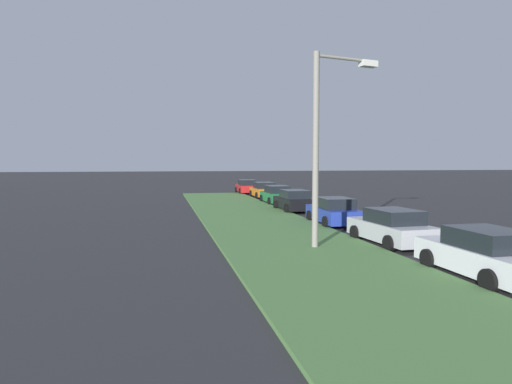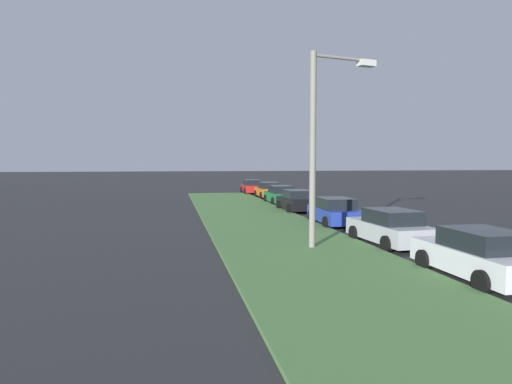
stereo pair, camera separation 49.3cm
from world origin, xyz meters
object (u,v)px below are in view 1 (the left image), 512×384
object	(u,v)px
parked_car_silver	(392,227)
parked_car_black	(294,201)
parked_car_red	(247,187)
streetlight	(324,135)
parked_car_white	(485,254)
parked_car_green	(277,195)
parked_car_orange	(264,190)
parked_car_blue	(334,212)

from	to	relation	value
parked_car_silver	parked_car_black	xyz separation A→B (m)	(12.72, 0.34, 0.00)
parked_car_red	streetlight	bearing A→B (deg)	176.14
parked_car_white	streetlight	bearing A→B (deg)	29.70
parked_car_black	parked_car_green	bearing A→B (deg)	-2.82
parked_car_green	parked_car_red	xyz separation A→B (m)	(11.87, 0.21, 0.00)
parked_car_green	parked_car_orange	distance (m)	5.92
parked_car_blue	parked_car_orange	xyz separation A→B (m)	(18.18, -0.26, 0.00)
parked_car_white	parked_car_orange	xyz separation A→B (m)	(29.62, -0.15, 0.00)
parked_car_blue	parked_car_red	bearing A→B (deg)	1.87
parked_car_silver	parked_car_red	size ratio (longest dim) A/B	1.01
parked_car_white	streetlight	size ratio (longest dim) A/B	0.58
parked_car_red	parked_car_green	bearing A→B (deg)	-177.75
parked_car_green	streetlight	bearing A→B (deg)	170.53
parked_car_blue	parked_car_silver	bearing A→B (deg)	-177.34
parked_car_silver	parked_car_blue	bearing A→B (deg)	-1.97
parked_car_white	parked_car_black	bearing A→B (deg)	0.38
parked_car_blue	parked_car_orange	size ratio (longest dim) A/B	1.01
parked_car_silver	parked_car_orange	size ratio (longest dim) A/B	1.02
parked_car_orange	streetlight	size ratio (longest dim) A/B	0.57
parked_car_white	parked_car_green	world-z (taller)	same
parked_car_blue	parked_car_green	bearing A→B (deg)	1.36
parked_car_white	parked_car_red	world-z (taller)	same
parked_car_white	parked_car_black	distance (m)	18.18
parked_car_blue	parked_car_green	world-z (taller)	same
parked_car_silver	parked_car_red	bearing A→B (deg)	-2.60
parked_car_silver	parked_car_green	distance (m)	18.25
streetlight	parked_car_white	bearing A→B (deg)	-149.68
parked_car_white	parked_car_blue	xyz separation A→B (m)	(11.44, 0.11, 0.00)
parked_car_silver	parked_car_red	xyz separation A→B (m)	(30.11, 0.35, 0.00)
parked_car_blue	streetlight	xyz separation A→B (m)	(-6.26, 2.92, 3.67)
parked_car_orange	parked_car_silver	bearing A→B (deg)	179.66
parked_car_white	streetlight	xyz separation A→B (m)	(5.18, 3.03, 3.67)
parked_car_red	parked_car_black	bearing A→B (deg)	-178.75
parked_car_white	parked_car_orange	world-z (taller)	same
parked_car_silver	parked_car_red	world-z (taller)	same
parked_car_green	streetlight	world-z (taller)	streetlight
parked_car_black	parked_car_orange	xyz separation A→B (m)	(11.45, -0.47, 0.00)
parked_car_black	streetlight	size ratio (longest dim) A/B	0.58
parked_car_orange	streetlight	distance (m)	24.92
parked_car_orange	streetlight	xyz separation A→B (m)	(-24.44, 3.18, 3.67)
parked_car_white	parked_car_red	bearing A→B (deg)	-0.10
parked_car_blue	parked_car_black	distance (m)	6.74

